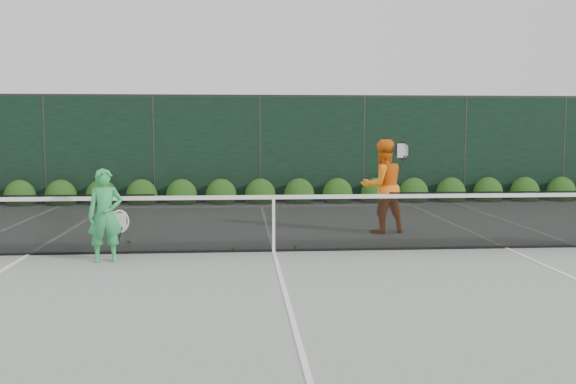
{
  "coord_description": "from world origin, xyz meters",
  "views": [
    {
      "loc": [
        -0.57,
        -10.83,
        2.11
      ],
      "look_at": [
        0.27,
        0.3,
        1.0
      ],
      "focal_mm": 40.0,
      "sensor_mm": 36.0,
      "label": 1
    }
  ],
  "objects": [
    {
      "name": "ground",
      "position": [
        0.0,
        0.0,
        0.0
      ],
      "size": [
        80.0,
        80.0,
        0.0
      ],
      "primitive_type": "plane",
      "color": "gray",
      "rests_on": "ground"
    },
    {
      "name": "tennis_net",
      "position": [
        -0.02,
        0.0,
        0.53
      ],
      "size": [
        12.9,
        0.1,
        1.07
      ],
      "color": "#113321",
      "rests_on": "ground"
    },
    {
      "name": "player_woman",
      "position": [
        -2.7,
        -0.6,
        0.74
      ],
      "size": [
        0.65,
        0.46,
        1.48
      ],
      "rotation": [
        0.0,
        0.0,
        0.2
      ],
      "color": "green",
      "rests_on": "ground"
    },
    {
      "name": "player_man",
      "position": [
        2.3,
        1.87,
        0.95
      ],
      "size": [
        1.07,
        0.92,
        1.89
      ],
      "rotation": [
        0.0,
        0.0,
        3.4
      ],
      "color": "orange",
      "rests_on": "ground"
    },
    {
      "name": "court_lines",
      "position": [
        0.0,
        0.0,
        0.01
      ],
      "size": [
        11.03,
        23.83,
        0.01
      ],
      "color": "white",
      "rests_on": "ground"
    },
    {
      "name": "windscreen_fence",
      "position": [
        0.0,
        -2.71,
        1.51
      ],
      "size": [
        32.0,
        21.07,
        3.06
      ],
      "color": "black",
      "rests_on": "ground"
    },
    {
      "name": "hedge_row",
      "position": [
        -0.0,
        7.15,
        0.23
      ],
      "size": [
        31.66,
        0.65,
        0.94
      ],
      "color": "#10330E",
      "rests_on": "ground"
    },
    {
      "name": "tennis_balls",
      "position": [
        -0.98,
        0.47,
        0.03
      ],
      "size": [
        3.08,
        0.96,
        0.07
      ],
      "color": "#D4EB34",
      "rests_on": "ground"
    }
  ]
}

